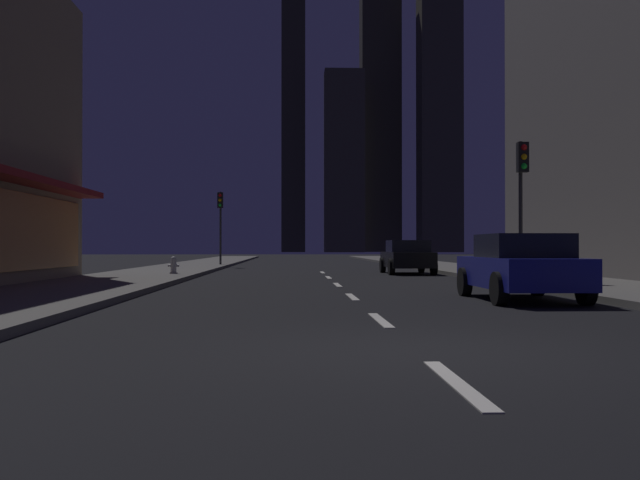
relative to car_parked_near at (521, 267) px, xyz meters
The scene contains 13 objects.
ground_plane 25.01m from the car_parked_near, 98.28° to the left, with size 78.00×136.00×0.10m, color black.
sidewalk_right 24.98m from the car_parked_near, 82.18° to the left, with size 4.00×76.00×0.15m, color #605E59.
sidewalk_left 26.92m from the car_parked_near, 113.19° to the left, with size 4.00×76.00×0.15m, color #605E59.
lane_marking_center 5.24m from the car_parked_near, 133.89° to the left, with size 0.16×28.20×0.01m.
skyscraper_distant_tall 144.89m from the car_parked_near, 91.86° to the left, with size 5.13×7.30×73.35m, color #312F25.
skyscraper_distant_mid 136.07m from the car_parked_near, 87.34° to the left, with size 8.42×5.51×38.61m, color #3E3B2E.
skyscraper_distant_short 148.49m from the car_parked_near, 83.98° to the left, with size 8.83×7.18×60.31m, color #323026.
skyscraper_distant_slender 142.96m from the car_parked_near, 78.77° to the left, with size 8.89×7.23×71.62m, color #3B382C.
car_parked_near is the anchor object (origin of this frame).
car_parked_far 15.12m from the car_parked_near, 90.00° to the left, with size 1.98×4.24×1.45m.
fire_hydrant_far_left 15.23m from the car_parked_near, 128.61° to the left, with size 0.42×0.30×0.65m.
traffic_light_near_right 6.44m from the car_parked_near, 71.40° to the left, with size 0.32×0.48×4.20m.
traffic_light_far_left 27.35m from the car_parked_near, 109.51° to the left, with size 0.32×0.48×4.20m.
Camera 1 is at (-1.42, -8.02, 1.17)m, focal length 39.75 mm.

